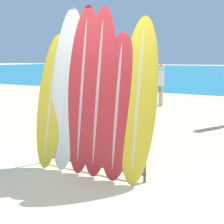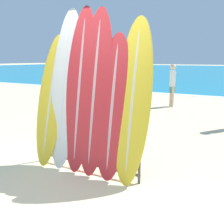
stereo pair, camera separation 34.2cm
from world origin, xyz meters
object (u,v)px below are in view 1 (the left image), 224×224
object	(u,v)px
surfboard_rack	(90,145)
surfboard_slot_1	(67,89)
surfboard_slot_0	(51,101)
surfboard_slot_2	(83,90)
surfboard_slot_3	(98,93)
surfboard_slot_5	(138,101)
person_mid_beach	(104,98)
surfboard_slot_4	(117,107)
person_near_water	(161,83)

from	to	relation	value
surfboard_rack	surfboard_slot_1	xyz separation A→B (m)	(-0.45, 0.07, 0.84)
surfboard_slot_0	surfboard_slot_2	world-z (taller)	surfboard_slot_2
surfboard_slot_0	surfboard_slot_2	distance (m)	0.63
surfboard_slot_3	surfboard_slot_5	size ratio (longest dim) A/B	1.08
person_mid_beach	surfboard_slot_0	bearing A→B (deg)	-86.19
surfboard_slot_0	surfboard_slot_1	distance (m)	0.36
surfboard_slot_5	person_mid_beach	xyz separation A→B (m)	(-1.58, 2.08, -0.34)
surfboard_slot_2	person_mid_beach	bearing A→B (deg)	108.30
surfboard_slot_0	surfboard_slot_5	xyz separation A→B (m)	(1.50, -0.00, 0.09)
surfboard_slot_0	surfboard_slot_4	size ratio (longest dim) A/B	1.01
surfboard_slot_1	surfboard_slot_5	world-z (taller)	surfboard_slot_1
surfboard_slot_0	person_near_water	xyz separation A→B (m)	(0.21, 6.21, -0.22)
surfboard_slot_5	surfboard_slot_2	bearing A→B (deg)	179.70
person_mid_beach	surfboard_slot_3	bearing A→B (deg)	-63.82
person_near_water	surfboard_slot_0	bearing A→B (deg)	-39.62
surfboard_slot_0	surfboard_slot_5	size ratio (longest dim) A/B	0.92
surfboard_rack	surfboard_slot_0	distance (m)	0.98
surfboard_slot_1	surfboard_slot_4	size ratio (longest dim) A/B	1.20
surfboard_slot_4	person_mid_beach	world-z (taller)	surfboard_slot_4
surfboard_rack	surfboard_slot_0	xyz separation A→B (m)	(-0.74, 0.05, 0.64)
person_mid_beach	person_near_water	bearing A→B (deg)	87.34
surfboard_rack	person_near_water	xyz separation A→B (m)	(-0.53, 6.26, 0.42)
surfboard_slot_5	surfboard_slot_0	bearing A→B (deg)	179.97
surfboard_rack	person_mid_beach	distance (m)	2.32
surfboard_rack	surfboard_slot_3	distance (m)	0.83
surfboard_slot_1	surfboard_rack	bearing A→B (deg)	-8.59
surfboard_slot_0	surfboard_slot_4	world-z (taller)	surfboard_slot_0
surfboard_slot_4	surfboard_slot_0	bearing A→B (deg)	178.84
surfboard_slot_0	person_mid_beach	bearing A→B (deg)	92.40
surfboard_rack	surfboard_slot_1	world-z (taller)	surfboard_slot_1
surfboard_slot_0	surfboard_slot_4	xyz separation A→B (m)	(1.19, -0.02, -0.01)
surfboard_slot_5	surfboard_slot_3	bearing A→B (deg)	179.69
surfboard_slot_2	surfboard_slot_4	bearing A→B (deg)	-2.69
surfboard_slot_0	person_near_water	distance (m)	6.22
surfboard_rack	surfboard_slot_5	bearing A→B (deg)	3.47
surfboard_slot_1	surfboard_slot_2	xyz separation A→B (m)	(0.30, -0.02, 0.00)
surfboard_rack	surfboard_slot_5	world-z (taller)	surfboard_slot_5
surfboard_slot_2	surfboard_slot_5	world-z (taller)	surfboard_slot_2
surfboard_slot_1	surfboard_slot_4	xyz separation A→B (m)	(0.90, -0.04, -0.21)
person_near_water	surfboard_slot_4	bearing A→B (deg)	-28.73
surfboard_slot_2	surfboard_slot_3	xyz separation A→B (m)	(0.27, -0.00, -0.02)
surfboard_slot_3	surfboard_slot_2	bearing A→B (deg)	179.73
person_near_water	surfboard_rack	bearing A→B (deg)	-32.84
surfboard_slot_1	surfboard_slot_4	world-z (taller)	surfboard_slot_1
surfboard_slot_2	surfboard_slot_5	size ratio (longest dim) A/B	1.09
surfboard_rack	surfboard_slot_1	bearing A→B (deg)	171.41
surfboard_slot_2	surfboard_slot_3	size ratio (longest dim) A/B	1.01
surfboard_slot_0	surfboard_slot_3	xyz separation A→B (m)	(0.87, 0.00, 0.18)
person_near_water	surfboard_slot_2	bearing A→B (deg)	-34.09
surfboard_slot_4	surfboard_slot_2	bearing A→B (deg)	177.31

